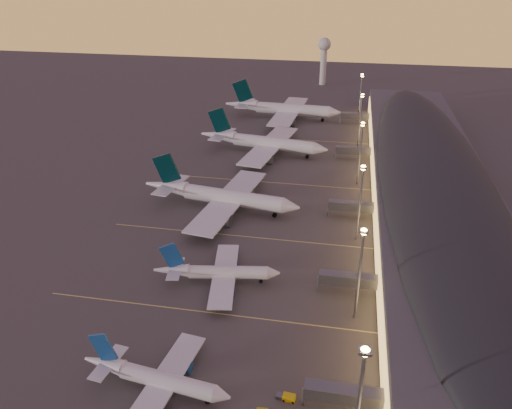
% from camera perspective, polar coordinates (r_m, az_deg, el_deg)
% --- Properties ---
extents(ground, '(700.00, 700.00, 0.00)m').
position_cam_1_polar(ground, '(135.51, -4.45, -10.94)').
color(ground, '#44413F').
extents(airliner_narrow_south, '(33.96, 30.56, 12.13)m').
position_cam_1_polar(airliner_narrow_south, '(112.27, -11.44, -18.90)').
color(airliner_narrow_south, silver).
rests_on(airliner_narrow_south, ground).
extents(airliner_narrow_north, '(35.37, 31.93, 12.65)m').
position_cam_1_polar(airliner_narrow_north, '(140.68, -4.47, -7.74)').
color(airliner_narrow_north, silver).
rests_on(airliner_narrow_north, ground).
extents(airliner_wide_near, '(59.70, 54.92, 19.12)m').
position_cam_1_polar(airliner_wide_near, '(180.03, -4.14, 0.95)').
color(airliner_wide_near, silver).
rests_on(airliner_wide_near, ground).
extents(airliner_wide_mid, '(61.89, 57.04, 19.84)m').
position_cam_1_polar(airliner_wide_mid, '(233.17, 0.77, 7.11)').
color(airliner_wide_mid, silver).
rests_on(airliner_wide_mid, ground).
extents(airliner_wide_far, '(66.56, 60.75, 21.29)m').
position_cam_1_polar(airliner_wide_far, '(286.79, 3.03, 10.85)').
color(airliner_wide_far, silver).
rests_on(airliner_wide_far, ground).
extents(terminal_building, '(56.35, 255.00, 17.46)m').
position_cam_1_polar(terminal_building, '(193.33, 19.32, 2.56)').
color(terminal_building, '#46464A').
rests_on(terminal_building, ground).
extents(light_masts, '(2.20, 217.20, 25.90)m').
position_cam_1_polar(light_masts, '(180.62, 11.91, 4.88)').
color(light_masts, slate).
rests_on(light_masts, ground).
extents(radar_tower, '(9.00, 9.00, 32.50)m').
position_cam_1_polar(radar_tower, '(369.14, 7.78, 16.75)').
color(radar_tower, silver).
rests_on(radar_tower, ground).
extents(lane_markings, '(90.00, 180.36, 0.00)m').
position_cam_1_polar(lane_markings, '(168.10, -0.99, -2.82)').
color(lane_markings, '#D8C659').
rests_on(lane_markings, ground).
extents(baggage_tug_a, '(4.14, 2.02, 1.20)m').
position_cam_1_polar(baggage_tug_a, '(110.53, 3.52, -21.13)').
color(baggage_tug_a, '#D8B609').
rests_on(baggage_tug_a, ground).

